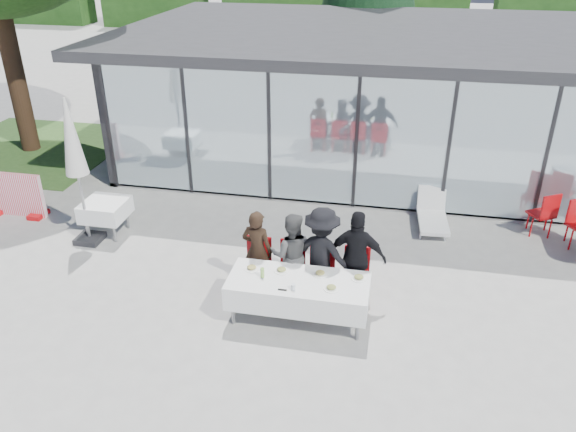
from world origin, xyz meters
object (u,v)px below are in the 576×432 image
(juice_bottle, at_px, (262,273))
(diner_d, at_px, (357,257))
(diner_a, at_px, (257,251))
(spare_chair_b, at_px, (545,212))
(diner_chair_a, at_px, (258,261))
(plate_a, at_px, (252,268))
(plate_c, at_px, (320,273))
(plate_d, at_px, (359,278))
(dining_table, at_px, (298,291))
(market_umbrella, at_px, (73,148))
(diner_b, at_px, (291,254))
(spare_table_left, at_px, (105,210))
(plate_extra, at_px, (331,288))
(diner_chair_d, at_px, (356,272))
(folded_eyeglasses, at_px, (282,290))
(lounger, at_px, (432,213))
(plate_b, at_px, (282,270))
(diner_chair_b, at_px, (292,265))
(diner_chair_c, at_px, (321,268))
(diner_c, at_px, (322,254))

(juice_bottle, bearing_deg, diner_d, 27.63)
(diner_a, bearing_deg, spare_chair_b, -140.83)
(diner_chair_a, height_order, plate_a, diner_chair_a)
(plate_c, relative_size, plate_d, 1.00)
(dining_table, distance_m, market_umbrella, 5.16)
(diner_b, relative_size, plate_d, 6.34)
(juice_bottle, bearing_deg, dining_table, 2.95)
(spare_chair_b, height_order, market_umbrella, market_umbrella)
(diner_chair_a, distance_m, spare_chair_b, 6.11)
(diner_d, xyz_separation_m, spare_table_left, (-5.29, 1.33, -0.29))
(diner_b, bearing_deg, plate_extra, 125.77)
(spare_table_left, bearing_deg, diner_chair_d, -13.79)
(diner_b, bearing_deg, juice_bottle, 59.71)
(plate_c, bearing_deg, folded_eyeglasses, -132.76)
(diner_b, xyz_separation_m, plate_a, (-0.55, -0.56, 0.01))
(spare_table_left, bearing_deg, lounger, 14.84)
(plate_d, distance_m, spare_table_left, 5.68)
(dining_table, height_order, lounger, dining_table)
(diner_chair_a, height_order, diner_chair_d, same)
(plate_b, relative_size, juice_bottle, 1.46)
(market_umbrella, bearing_deg, plate_extra, -19.20)
(diner_a, xyz_separation_m, plate_c, (1.17, -0.50, 0.01))
(spare_table_left, bearing_deg, plate_extra, -23.80)
(diner_b, distance_m, diner_chair_b, 0.23)
(diner_b, height_order, plate_b, diner_b)
(plate_a, distance_m, plate_extra, 1.39)
(dining_table, height_order, plate_b, plate_b)
(plate_a, bearing_deg, diner_chair_c, 28.78)
(diner_chair_c, height_order, spare_table_left, diner_chair_c)
(plate_extra, xyz_separation_m, juice_bottle, (-1.13, 0.12, 0.06))
(diner_a, height_order, plate_d, diner_a)
(plate_a, distance_m, plate_b, 0.49)
(diner_a, height_order, diner_c, diner_c)
(plate_extra, relative_size, spare_chair_b, 0.25)
(diner_chair_a, distance_m, plate_c, 1.31)
(lounger, bearing_deg, plate_c, -118.10)
(diner_chair_d, bearing_deg, juice_bottle, -151.55)
(plate_b, xyz_separation_m, plate_extra, (0.86, -0.35, 0.00))
(plate_a, distance_m, lounger, 4.78)
(diner_d, relative_size, folded_eyeglasses, 12.04)
(plate_d, bearing_deg, plate_a, -177.92)
(diner_chair_a, bearing_deg, spare_chair_b, 29.51)
(diner_c, bearing_deg, plate_d, 158.61)
(plate_b, height_order, plate_c, same)
(plate_c, xyz_separation_m, spare_table_left, (-4.75, 1.83, -0.22))
(diner_chair_d, relative_size, folded_eyeglasses, 6.96)
(diner_chair_c, relative_size, market_umbrella, 0.33)
(dining_table, height_order, juice_bottle, juice_bottle)
(diner_a, height_order, spare_table_left, diner_a)
(lounger, bearing_deg, diner_chair_c, -122.71)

